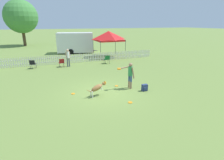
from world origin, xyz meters
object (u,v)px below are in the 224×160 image
Objects in this scene: handler_person at (130,73)px; backpack_on_grass at (145,88)px; leaping_dog at (97,88)px; frisbee_near_handler at (116,86)px; folding_chair_blue_left at (62,62)px; folding_chair_center at (33,63)px; folding_chair_green_right at (107,59)px; spectator_standing at (68,56)px; canopy_tent_main at (109,36)px; tree_left_grove at (21,17)px; frisbee_near_dog at (130,102)px; frisbee_midfield at (73,94)px; equipment_trailer at (75,42)px.

handler_person is 3.99× the size of backpack_on_grass.
leaping_dog is 2.03m from frisbee_near_handler.
backpack_on_grass is at bearing -47.24° from frisbee_near_handler.
folding_chair_blue_left is at bearing 177.43° from leaping_dog.
leaping_dog is 1.59× the size of folding_chair_center.
spectator_standing is (-3.82, 0.12, 0.49)m from folding_chair_green_right.
canopy_tent_main is at bearing -145.67° from folding_chair_center.
folding_chair_center reaches higher than backpack_on_grass.
tree_left_grove is at bearing -65.58° from folding_chair_green_right.
canopy_tent_main reaches higher than folding_chair_blue_left.
spectator_standing reaches higher than frisbee_near_handler.
folding_chair_blue_left is (-2.47, 9.22, 0.46)m from frisbee_near_dog.
folding_chair_center is at bearing -160.49° from canopy_tent_main.
frisbee_midfield is 0.28× the size of folding_chair_center.
frisbee_near_handler and frisbee_midfield have the same top height.
canopy_tent_main is at bearing -113.36° from folding_chair_green_right.
spectator_standing is at bearing 83.98° from frisbee_midfield.
backpack_on_grass reaches higher than frisbee_near_handler.
folding_chair_center is 0.14× the size of equipment_trailer.
tree_left_grove reaches higher than canopy_tent_main.
folding_chair_blue_left reaches higher than leaping_dog.
frisbee_near_dog is at bearing -96.69° from frisbee_near_handler.
spectator_standing is (-3.44, 7.97, 0.80)m from backpack_on_grass.
folding_chair_green_right reaches higher than backpack_on_grass.
folding_chair_green_right is 8.19m from equipment_trailer.
canopy_tent_main is 18.87m from tree_left_grove.
frisbee_near_handler is 1.89m from backpack_on_grass.
folding_chair_green_right reaches higher than folding_chair_blue_left.
frisbee_near_handler is at bearing 112.91° from leaping_dog.
tree_left_grove is at bearing 123.64° from canopy_tent_main.
folding_chair_center is at bearing -84.02° from tree_left_grove.
equipment_trailer is (-3.22, 4.42, -1.06)m from canopy_tent_main.
equipment_trailer is at bearing -57.38° from tree_left_grove.
equipment_trailer is at bearing 126.13° from canopy_tent_main.
folding_chair_green_right is at bearing 75.56° from frisbee_near_handler.
folding_chair_center is 9.15m from canopy_tent_main.
equipment_trailer is at bearing 79.15° from frisbee_midfield.
tree_left_grove is (-4.43, 18.92, 4.49)m from folding_chair_blue_left.
folding_chair_center is (-5.26, 7.02, 0.46)m from frisbee_near_handler.
frisbee_near_dog is at bearing -143.10° from backpack_on_grass.
folding_chair_center is at bearing 26.46° from handler_person.
folding_chair_blue_left is at bearing 105.00° from frisbee_near_dog.
spectator_standing reaches higher than frisbee_near_dog.
folding_chair_center is (-6.54, 8.40, 0.27)m from backpack_on_grass.
tree_left_grove is at bearing 99.49° from frisbee_midfield.
frisbee_near_dog is 10.80m from folding_chair_center.
canopy_tent_main is (1.50, 3.54, 1.96)m from folding_chair_green_right.
backpack_on_grass is at bearing 111.17° from folding_chair_blue_left.
frisbee_near_dog is at bearing -78.52° from equipment_trailer.
canopy_tent_main reaches higher than leaping_dog.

